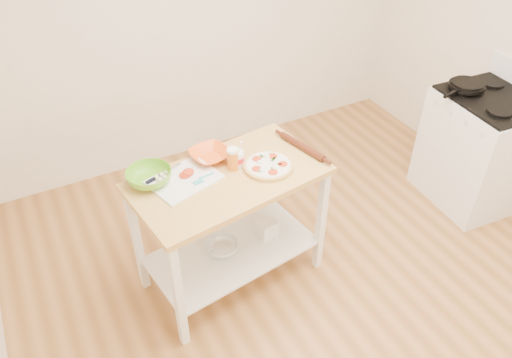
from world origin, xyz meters
The scene contains 15 objects.
room_shell centered at (0.00, 0.00, 1.35)m, with size 4.04×4.54×2.74m.
prep_island centered at (-0.48, 0.63, 0.65)m, with size 1.27×0.81×0.90m.
gas_stove centered at (1.67, 0.52, 0.47)m, with size 0.69×0.79×1.11m.
skillet centered at (1.56, 0.72, 0.98)m, with size 0.42×0.27×0.03m.
pizza centered at (-0.23, 0.59, 0.92)m, with size 0.32×0.32×0.05m.
cutting_board centered at (-0.74, 0.72, 0.91)m, with size 0.47×0.40×0.04m.
spatula centered at (-0.64, 0.66, 0.92)m, with size 0.15×0.07×0.01m.
knife centered at (-0.86, 0.81, 0.92)m, with size 0.26×0.12×0.01m.
orange_bowl centered at (-0.51, 0.85, 0.93)m, with size 0.25×0.25×0.06m, color orange.
green_bowl centered at (-0.93, 0.79, 0.94)m, with size 0.27×0.27×0.09m, color #64B122.
beer_pint centered at (-0.43, 0.69, 0.97)m, with size 0.07×0.07×0.15m.
yogurt_tub centered at (-0.39, 0.71, 0.95)m, with size 0.09×0.09×0.19m.
rolling_pin centered at (0.06, 0.66, 0.92)m, with size 0.04×0.04×0.38m, color #522312.
shelf_glass_bowl centered at (-0.54, 0.65, 0.30)m, with size 0.22×0.22×0.07m, color silver.
shelf_bin centered at (-0.20, 0.65, 0.32)m, with size 0.13×0.13×0.13m, color white.
Camera 1 is at (-1.46, -1.57, 2.76)m, focal length 35.00 mm.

